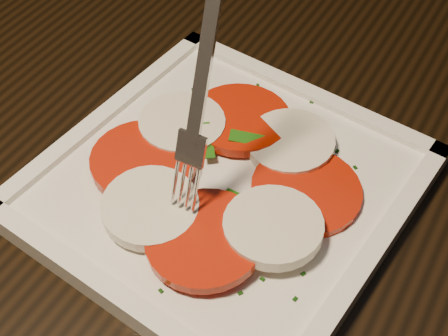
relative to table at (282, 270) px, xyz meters
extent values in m
plane|color=black|center=(-0.27, 0.22, -0.65)|extent=(6.00, 6.00, 0.00)
cube|color=black|center=(0.00, 0.00, 0.08)|extent=(1.24, 0.87, 0.04)
cylinder|color=black|center=(-0.52, 0.37, -0.30)|extent=(0.06, 0.06, 0.71)
cube|color=black|center=(0.03, 0.59, -0.20)|extent=(0.49, 0.49, 0.04)
cylinder|color=black|center=(-0.19, 0.45, -0.45)|extent=(0.04, 0.04, 0.41)
cylinder|color=black|center=(0.17, 0.38, -0.45)|extent=(0.04, 0.04, 0.41)
cylinder|color=black|center=(-0.12, 0.80, -0.45)|extent=(0.04, 0.04, 0.41)
cube|color=white|center=(-0.05, -0.01, 0.11)|extent=(0.31, 0.31, 0.01)
cylinder|color=red|center=(0.01, 0.00, 0.12)|extent=(0.09, 0.09, 0.01)
cylinder|color=white|center=(-0.02, 0.04, 0.12)|extent=(0.07, 0.07, 0.01)
cylinder|color=red|center=(-0.07, 0.05, 0.12)|extent=(0.09, 0.09, 0.01)
cylinder|color=white|center=(-0.11, 0.02, 0.12)|extent=(0.07, 0.07, 0.01)
cylinder|color=red|center=(-0.12, -0.03, 0.12)|extent=(0.09, 0.09, 0.01)
cylinder|color=white|center=(-0.09, -0.07, 0.12)|extent=(0.07, 0.07, 0.01)
cylinder|color=red|center=(-0.04, -0.08, 0.13)|extent=(0.09, 0.09, 0.01)
cylinder|color=white|center=(0.00, -0.05, 0.13)|extent=(0.07, 0.07, 0.01)
cube|color=#1E5E10|center=(-0.05, 0.03, 0.12)|extent=(0.04, 0.02, 0.01)
cube|color=#1E5E10|center=(-0.02, -0.03, 0.12)|extent=(0.04, 0.01, 0.00)
cube|color=#1E5E10|center=(-0.08, 0.01, 0.12)|extent=(0.03, 0.04, 0.00)
cube|color=#1E5E10|center=(-0.04, -0.08, 0.12)|extent=(0.04, 0.02, 0.00)
cube|color=#1E5E10|center=(-0.08, -0.06, 0.12)|extent=(0.02, 0.04, 0.00)
cube|color=#1E5E10|center=(-0.10, -0.02, 0.12)|extent=(0.02, 0.04, 0.00)
cube|color=#0C3309|center=(0.04, -0.09, 0.11)|extent=(0.00, 0.00, 0.00)
cube|color=#0C3309|center=(0.05, -0.02, 0.11)|extent=(0.00, 0.00, 0.00)
cube|color=#0C3309|center=(0.04, -0.07, 0.11)|extent=(0.00, 0.00, 0.00)
cube|color=#0C3309|center=(-0.05, -0.12, 0.11)|extent=(0.00, 0.00, 0.00)
cube|color=#0C3309|center=(-0.12, -0.07, 0.11)|extent=(0.00, 0.00, 0.00)
cube|color=#0C3309|center=(0.03, -0.04, 0.11)|extent=(0.00, 0.00, 0.00)
cube|color=#0C3309|center=(-0.02, -0.10, 0.11)|extent=(0.00, 0.00, 0.00)
cube|color=#0C3309|center=(-0.16, -0.03, 0.11)|extent=(0.00, 0.00, 0.00)
cube|color=#0C3309|center=(0.04, 0.05, 0.11)|extent=(0.00, 0.00, 0.00)
cube|color=#0C3309|center=(0.03, 0.04, 0.11)|extent=(0.00, 0.00, 0.00)
cube|color=#0C3309|center=(-0.14, 0.04, 0.11)|extent=(0.00, 0.00, 0.00)
cube|color=#0C3309|center=(-0.12, 0.03, 0.11)|extent=(0.00, 0.00, 0.00)
cube|color=#0C3309|center=(-0.08, 0.10, 0.11)|extent=(0.00, 0.00, 0.00)
cube|color=#0C3309|center=(-0.09, 0.09, 0.11)|extent=(0.00, 0.00, 0.00)
cube|color=#0C3309|center=(-0.01, 0.07, 0.11)|extent=(0.00, 0.00, 0.00)
cube|color=#0C3309|center=(-0.13, 0.04, 0.11)|extent=(0.00, 0.00, 0.00)
cube|color=#0C3309|center=(-0.05, -0.11, 0.11)|extent=(0.00, 0.00, 0.00)
cube|color=#0C3309|center=(-0.10, 0.09, 0.11)|extent=(0.00, 0.00, 0.00)
cube|color=#0C3309|center=(-0.13, 0.07, 0.11)|extent=(0.00, 0.00, 0.00)
cube|color=#0C3309|center=(-0.10, 0.06, 0.11)|extent=(0.00, 0.00, 0.00)
cube|color=#0C3309|center=(0.01, -0.08, 0.11)|extent=(0.00, 0.00, 0.00)
cube|color=#0C3309|center=(0.02, 0.06, 0.11)|extent=(0.00, 0.00, 0.00)
cube|color=#0C3309|center=(0.02, -0.07, 0.11)|extent=(0.00, 0.00, 0.00)
cube|color=#0C3309|center=(-0.02, 0.10, 0.11)|extent=(0.00, 0.00, 0.00)
cube|color=#0C3309|center=(-0.14, 0.03, 0.11)|extent=(0.00, 0.00, 0.00)
cube|color=#0C3309|center=(-0.12, -0.09, 0.11)|extent=(0.00, 0.00, 0.00)
cube|color=#0C3309|center=(-0.08, 0.09, 0.11)|extent=(0.00, 0.00, 0.00)
cube|color=#0C3309|center=(-0.15, 0.01, 0.11)|extent=(0.00, 0.00, 0.00)
cube|color=#0C3309|center=(0.00, -0.10, 0.11)|extent=(0.00, 0.00, 0.00)
camera|label=1|loc=(0.09, -0.30, 0.49)|focal=50.00mm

